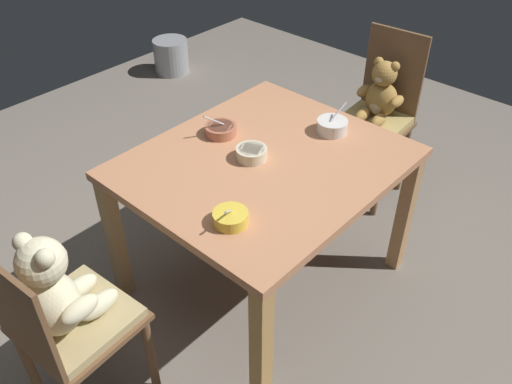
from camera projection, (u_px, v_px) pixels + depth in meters
The scene contains 9 objects.
ground_plane at pixel (263, 279), 2.72m from camera, with size 5.20×5.20×0.04m.
dining_table at pixel (265, 177), 2.33m from camera, with size 1.13×0.98×0.71m.
teddy_chair_near_right at pixel (378, 108), 2.95m from camera, with size 0.39×0.39×0.96m.
teddy_chair_near_left at pixel (60, 306), 1.81m from camera, with size 0.41×0.42×0.90m.
porridge_bowl_terracotta_far_center at pixel (221, 130), 2.42m from camera, with size 0.15×0.15×0.12m.
porridge_bowl_cream_center at pixel (252, 153), 2.26m from camera, with size 0.13×0.13×0.05m.
porridge_bowl_white_near_right at pixel (332, 126), 2.43m from camera, with size 0.15×0.14×0.13m.
porridge_bowl_yellow_near_left at pixel (230, 217), 1.94m from camera, with size 0.13×0.13×0.11m.
metal_pail at pixel (171, 56), 4.50m from camera, with size 0.29×0.29×0.28m, color #93969B.
Camera 1 is at (-1.42, -1.23, 2.00)m, focal length 37.58 mm.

